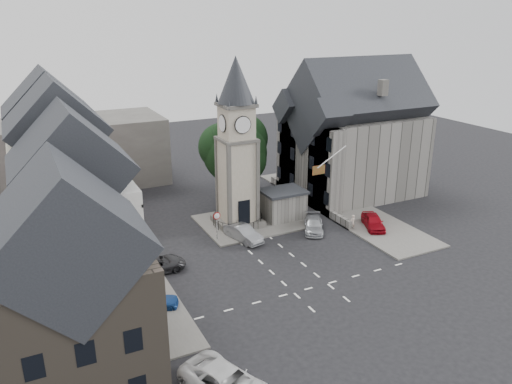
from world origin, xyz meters
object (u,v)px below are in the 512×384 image
clock_tower (237,145)px  stone_shelter (283,204)px  car_east_red (373,221)px  pedestrian (353,222)px  car_west_blue (152,300)px

clock_tower → stone_shelter: bearing=-5.8°
clock_tower → car_east_red: size_ratio=3.94×
stone_shelter → pedestrian: bearing=-48.9°
stone_shelter → car_east_red: bearing=-41.8°
car_east_red → pedestrian: pedestrian is taller
clock_tower → pedestrian: clock_tower is taller
car_east_red → pedestrian: (-2.00, 0.62, 0.06)m
clock_tower → stone_shelter: clock_tower is taller
car_west_blue → pedestrian: 21.59m
stone_shelter → pedestrian: size_ratio=2.84×
car_east_red → stone_shelter: bearing=161.6°
car_east_red → pedestrian: size_ratio=2.72×
clock_tower → car_west_blue: clock_tower is taller
stone_shelter → car_west_blue: bearing=-147.5°
stone_shelter → car_east_red: 9.03m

